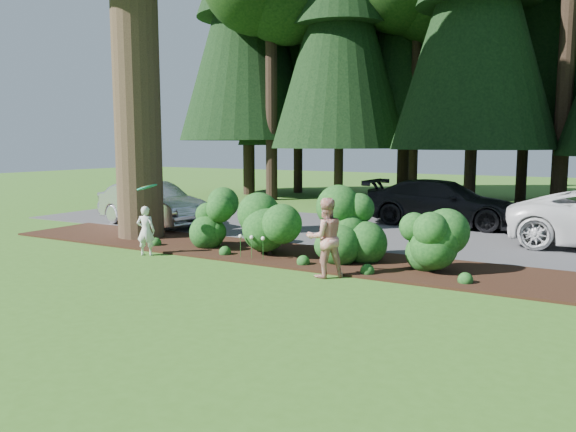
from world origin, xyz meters
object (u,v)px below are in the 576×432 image
object	(u,v)px
car_dark_suv	(443,203)
frisbee	(147,187)
adult	(325,238)
car_silver_wagon	(152,204)
child	(146,231)

from	to	relation	value
car_dark_suv	frisbee	size ratio (longest dim) A/B	10.56
adult	car_silver_wagon	bearing A→B (deg)	-68.34
child	adult	xyz separation A→B (m)	(4.55, 0.15, 0.20)
car_silver_wagon	frisbee	world-z (taller)	frisbee
car_silver_wagon	car_dark_suv	distance (m)	9.14
car_silver_wagon	adult	xyz separation A→B (m)	(7.68, -3.40, 0.07)
child	frisbee	size ratio (longest dim) A/B	2.50
car_silver_wagon	frisbee	distance (m)	4.92
child	adult	world-z (taller)	adult
car_dark_suv	frisbee	distance (m)	9.43
car_dark_suv	child	distance (m)	9.42
frisbee	car_silver_wagon	bearing A→B (deg)	132.23
frisbee	child	bearing A→B (deg)	162.35
car_silver_wagon	adult	world-z (taller)	adult
car_silver_wagon	child	bearing A→B (deg)	-127.36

